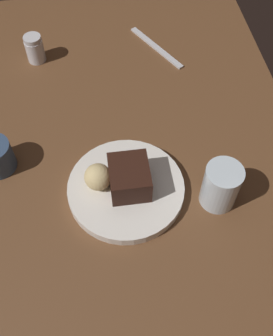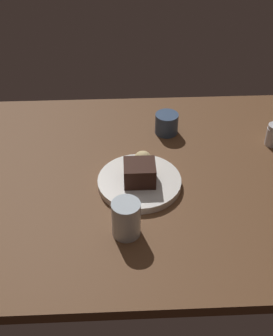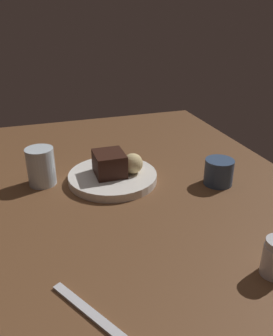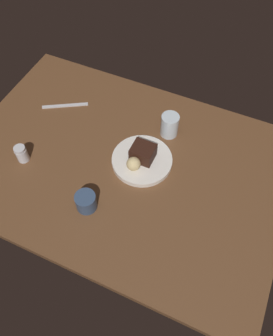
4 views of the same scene
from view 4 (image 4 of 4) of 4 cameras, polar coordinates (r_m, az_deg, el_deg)
dining_table at (r=127.13cm, az=-2.54°, el=0.50°), size 120.00×84.00×3.00cm
dessert_plate at (r=125.19cm, az=0.93°, el=1.31°), size 22.31×22.31×2.05cm
chocolate_cake_slice at (r=122.42cm, az=1.10°, el=2.60°), size 8.26×7.35×5.71cm
bread_roll at (r=119.90cm, az=-0.51°, el=0.70°), size 5.12×5.12×5.12cm
salt_shaker at (r=131.00cm, az=-18.71°, el=2.30°), size 4.38×4.38×6.75cm
water_glass at (r=131.43cm, az=5.57°, el=7.16°), size 6.83×6.83×9.40cm
coffee_cup at (r=114.83cm, az=-8.47°, el=-5.60°), size 7.07×7.07×6.46cm
butter_knife at (r=147.09cm, az=-11.87°, el=10.21°), size 17.11×10.79×0.50cm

